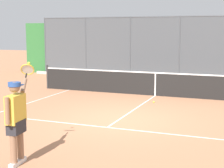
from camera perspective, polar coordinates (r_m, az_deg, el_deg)
name	(u,v)px	position (r m, az deg, el deg)	size (l,w,h in m)	color
ground_plane	(120,119)	(10.71, 1.23, -5.63)	(60.00, 60.00, 0.00)	#B27551
court_line_markings	(103,130)	(9.56, -1.44, -7.36)	(7.89, 9.36, 0.01)	white
fence_backdrop	(182,51)	(19.78, 11.04, 5.21)	(19.34, 1.37, 3.38)	#474C51
tennis_net	(155,84)	(14.50, 6.92, 0.05)	(10.14, 0.09, 1.07)	#2D2D2D
tennis_player	(16,117)	(7.20, -15.04, -5.06)	(0.57, 1.35, 1.95)	silver
tennis_ball_by_sideline	(154,102)	(13.15, 6.67, -2.86)	(0.07, 0.07, 0.07)	#C1D138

